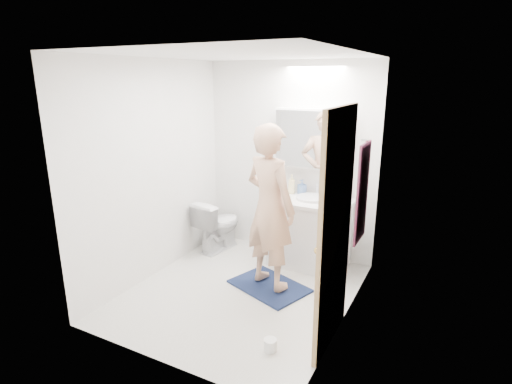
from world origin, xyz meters
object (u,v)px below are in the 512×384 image
Objects in this scene: soap_bottle_a at (292,184)px; medicine_cabinet at (311,139)px; toilet at (218,224)px; toothbrush_cup at (336,196)px; toilet_paper_roll at (270,345)px; vanity_cabinet at (309,234)px; soap_bottle_b at (302,187)px; person at (270,207)px.

medicine_cabinet is at bearing 16.28° from soap_bottle_a.
toilet is 2.85× the size of soap_bottle_a.
toothbrush_cup reaches higher than toilet.
toothbrush_cup is at bearing 1.02° from soap_bottle_a.
medicine_cabinet reaches higher than toilet.
soap_bottle_a reaches higher than toilet_paper_roll.
soap_bottle_a reaches higher than vanity_cabinet.
toothbrush_cup is (0.56, 0.01, -0.07)m from soap_bottle_a.
toilet is at bearing -169.48° from toothbrush_cup.
toilet is 2.19m from toilet_paper_roll.
vanity_cabinet is at bearing -148.41° from toothbrush_cup.
soap_bottle_b is (-0.08, -0.03, -0.59)m from medicine_cabinet.
soap_bottle_a is at bearing -166.27° from soap_bottle_b.
person reaches higher than soap_bottle_a.
vanity_cabinet is 9.23× the size of toothbrush_cup.
toilet_paper_roll is (1.51, -1.56, -0.29)m from toilet.
soap_bottle_b is at bearing 13.73° from soap_bottle_a.
medicine_cabinet reaches higher than toilet_paper_roll.
toothbrush_cup is at bearing -2.60° from soap_bottle_b.
soap_bottle_a is at bearing -154.91° from toilet.
soap_bottle_b is at bearing 177.40° from toothbrush_cup.
vanity_cabinet is 1.02× the size of medicine_cabinet.
toothbrush_cup reaches higher than toilet_paper_roll.
toilet is 0.39× the size of person.
toilet_paper_roll is at bearing -75.89° from soap_bottle_b.
person is at bearing -116.05° from toothbrush_cup.
soap_bottle_a is (-0.13, 0.88, 0.03)m from person.
vanity_cabinet is 0.52× the size of person.
medicine_cabinet reaches higher than person.
toothbrush_cup is (0.36, -0.05, -0.63)m from medicine_cabinet.
medicine_cabinet is 3.69× the size of soap_bottle_a.
soap_bottle_a is 0.57m from toothbrush_cup.
toothbrush_cup is at bearing 31.59° from vanity_cabinet.
person is (-0.18, -0.73, 0.52)m from vanity_cabinet.
soap_bottle_a is (0.92, 0.27, 0.60)m from toilet.
toilet_paper_roll is at bearing -72.12° from soap_bottle_a.
soap_bottle_a is at bearing 153.66° from vanity_cabinet.
toothbrush_cup is at bearing 90.85° from toilet_paper_roll.
toilet is at bearing -163.89° from soap_bottle_a.
medicine_cabinet is 1.30× the size of toilet.
vanity_cabinet is at bearing 99.71° from toilet_paper_roll.
toothbrush_cup is (0.44, -0.02, -0.04)m from soap_bottle_b.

